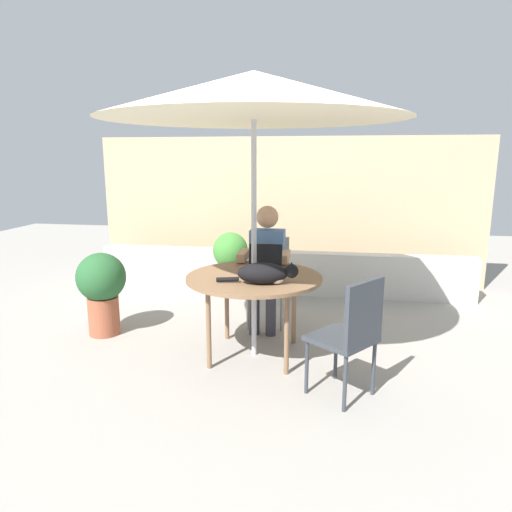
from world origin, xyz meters
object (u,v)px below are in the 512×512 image
Objects in this scene: person_seated at (266,260)px; laptop at (265,262)px; patio_umbrella at (254,96)px; chair_occupied at (269,273)px; potted_plant_by_chair at (231,259)px; cat at (266,274)px; patio_table at (254,282)px; chair_empty at (352,330)px; potted_plant_near_fence at (102,287)px.

laptop is at bearing -83.29° from person_seated.
patio_umbrella is 2.75× the size of chair_occupied.
cat is at bearing -69.83° from potted_plant_by_chair.
laptop is 0.40× the size of potted_plant_by_chair.
person_seated is at bearing 90.00° from patio_table.
patio_umbrella reaches higher than chair_empty.
person_seated is 1.61m from potted_plant_near_fence.
potted_plant_near_fence is at bearing 159.88° from chair_empty.
patio_table is at bearing -71.23° from potted_plant_by_chair.
patio_table is 0.29m from laptop.
potted_plant_near_fence is at bearing 171.18° from patio_table.
person_seated reaches higher than chair_empty.
laptop is 0.47× the size of cat.
patio_table is 1.29× the size of chair_occupied.
chair_occupied reaches higher than potted_plant_by_chair.
potted_plant_by_chair is at bearing 120.02° from chair_empty.
laptop is at bearing 0.91° from potted_plant_near_fence.
patio_umbrella reaches higher than patio_table.
chair_empty is (0.80, -0.62, -0.14)m from patio_table.
person_seated is 0.95m from cat.
patio_table is 1.29× the size of chair_empty.
patio_table is at bearing 0.00° from patio_umbrella.
potted_plant_near_fence reaches higher than potted_plant_by_chair.
patio_table is 0.94× the size of person_seated.
person_seated is (-0.80, 1.32, 0.17)m from chair_empty.
potted_plant_by_chair is (-0.63, 1.87, -1.74)m from patio_umbrella.
person_seated is at bearing 98.28° from cat.
laptop reaches higher than chair_empty.
cat is at bearing -15.64° from potted_plant_near_fence.
patio_umbrella is at bearing 120.64° from cat.
patio_umbrella is 2.29m from potted_plant_near_fence.
laptop is at bearing -85.05° from chair_occupied.
patio_table is 1.56m from potted_plant_near_fence.
laptop is at bearing 130.47° from chair_empty.
patio_umbrella reaches higher than cat.
cat is (0.14, -0.23, 0.13)m from patio_table.
chair_occupied is 1.16× the size of potted_plant_by_chair.
chair_occupied is at bearing -57.82° from potted_plant_by_chair.
patio_table is 1.99m from potted_plant_by_chair.
patio_table is at bearing -90.00° from person_seated.
patio_umbrella is 2.75× the size of chair_empty.
patio_umbrella reaches higher than person_seated.
potted_plant_by_chair is (-0.63, 1.17, -0.26)m from person_seated.
patio_table is 3.74× the size of laptop.
chair_empty reaches higher than cat.
cat is at bearing -80.33° from laptop.
patio_table is at bearing 120.64° from cat.
potted_plant_near_fence is (-2.33, 0.85, -0.04)m from chair_empty.
chair_empty is 2.48m from potted_plant_near_fence.
laptop is at bearing 78.83° from patio_table.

